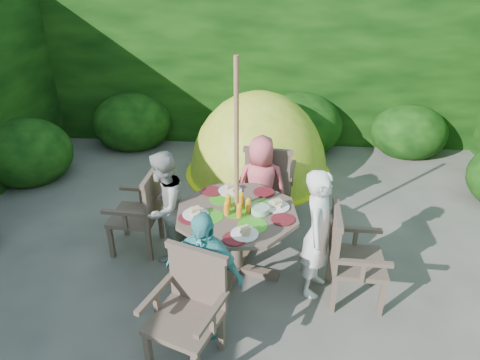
# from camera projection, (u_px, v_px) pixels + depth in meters

# --- Properties ---
(ground) EXTENTS (60.00, 60.00, 0.00)m
(ground) POSITION_uv_depth(u_px,v_px,m) (250.00, 279.00, 4.34)
(ground) COLOR #494742
(ground) RESTS_ON ground
(hedge_enclosure) EXTENTS (9.00, 9.00, 2.50)m
(hedge_enclosure) POSITION_uv_depth(u_px,v_px,m) (258.00, 118.00, 4.93)
(hedge_enclosure) COLOR black
(hedge_enclosure) RESTS_ON ground
(patio_table) EXTENTS (1.52, 1.52, 0.86)m
(patio_table) POSITION_uv_depth(u_px,v_px,m) (237.00, 221.00, 4.18)
(patio_table) COLOR #44362C
(patio_table) RESTS_ON ground
(parasol_pole) EXTENTS (0.05, 0.05, 2.20)m
(parasol_pole) POSITION_uv_depth(u_px,v_px,m) (237.00, 176.00, 3.95)
(parasol_pole) COLOR #905B39
(parasol_pole) RESTS_ON ground
(garden_chair_right) EXTENTS (0.51, 0.57, 0.92)m
(garden_chair_right) POSITION_uv_depth(u_px,v_px,m) (349.00, 255.00, 3.90)
(garden_chair_right) COLOR #44362C
(garden_chair_right) RESTS_ON ground
(garden_chair_left) EXTENTS (0.52, 0.57, 0.91)m
(garden_chair_left) POSITION_uv_depth(u_px,v_px,m) (141.00, 210.00, 4.58)
(garden_chair_left) COLOR #44362C
(garden_chair_left) RESTS_ON ground
(garden_chair_back) EXTENTS (0.64, 0.58, 0.96)m
(garden_chair_back) POSITION_uv_depth(u_px,v_px,m) (269.00, 180.00, 5.14)
(garden_chair_back) COLOR #44362C
(garden_chair_back) RESTS_ON ground
(garden_chair_front) EXTENTS (0.68, 0.64, 0.91)m
(garden_chair_front) POSITION_uv_depth(u_px,v_px,m) (189.00, 308.00, 3.32)
(garden_chair_front) COLOR #44362C
(garden_chair_front) RESTS_ON ground
(child_right) EXTENTS (0.44, 0.54, 1.29)m
(child_right) POSITION_uv_depth(u_px,v_px,m) (318.00, 234.00, 3.93)
(child_right) COLOR white
(child_right) RESTS_ON ground
(child_left) EXTENTS (0.57, 0.67, 1.21)m
(child_left) POSITION_uv_depth(u_px,v_px,m) (164.00, 207.00, 4.42)
(child_left) COLOR #A3A59F
(child_left) RESTS_ON ground
(child_back) EXTENTS (0.58, 0.38, 1.18)m
(child_back) POSITION_uv_depth(u_px,v_px,m) (261.00, 186.00, 4.86)
(child_back) COLOR #DA5A66
(child_back) RESTS_ON ground
(child_front) EXTENTS (0.74, 0.46, 1.17)m
(child_front) POSITION_uv_depth(u_px,v_px,m) (204.00, 273.00, 3.53)
(child_front) COLOR #4DB0B3
(child_front) RESTS_ON ground
(dome_tent) EXTENTS (2.42, 2.42, 2.47)m
(dome_tent) POSITION_uv_depth(u_px,v_px,m) (258.00, 173.00, 6.44)
(dome_tent) COLOR #94B322
(dome_tent) RESTS_ON ground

